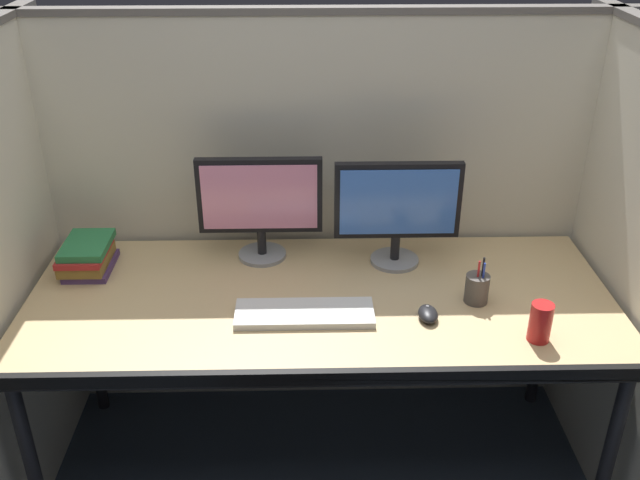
# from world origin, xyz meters

# --- Properties ---
(cubicle_partition_rear) EXTENTS (2.21, 0.06, 1.57)m
(cubicle_partition_rear) POSITION_xyz_m (0.00, 0.74, 0.79)
(cubicle_partition_rear) COLOR beige
(cubicle_partition_rear) RESTS_ON ground
(cubicle_partition_right) EXTENTS (0.06, 1.41, 1.57)m
(cubicle_partition_right) POSITION_xyz_m (0.99, 0.20, 0.79)
(cubicle_partition_right) COLOR beige
(cubicle_partition_right) RESTS_ON ground
(desk) EXTENTS (1.90, 0.80, 0.74)m
(desk) POSITION_xyz_m (0.00, 0.29, 0.69)
(desk) COLOR tan
(desk) RESTS_ON ground
(monitor_left) EXTENTS (0.43, 0.17, 0.37)m
(monitor_left) POSITION_xyz_m (-0.20, 0.57, 0.96)
(monitor_left) COLOR gray
(monitor_left) RESTS_ON desk
(monitor_right) EXTENTS (0.43, 0.17, 0.37)m
(monitor_right) POSITION_xyz_m (0.27, 0.52, 0.96)
(monitor_right) COLOR gray
(monitor_right) RESTS_ON desk
(keyboard_main) EXTENTS (0.43, 0.15, 0.02)m
(keyboard_main) POSITION_xyz_m (-0.05, 0.18, 0.75)
(keyboard_main) COLOR silver
(keyboard_main) RESTS_ON desk
(computer_mouse) EXTENTS (0.06, 0.10, 0.04)m
(computer_mouse) POSITION_xyz_m (0.33, 0.16, 0.76)
(computer_mouse) COLOR black
(computer_mouse) RESTS_ON desk
(book_stack) EXTENTS (0.16, 0.22, 0.11)m
(book_stack) POSITION_xyz_m (-0.80, 0.49, 0.79)
(book_stack) COLOR #4C3366
(book_stack) RESTS_ON desk
(pen_cup) EXTENTS (0.08, 0.08, 0.16)m
(pen_cup) POSITION_xyz_m (0.50, 0.26, 0.79)
(pen_cup) COLOR #4C4742
(pen_cup) RESTS_ON desk
(soda_can) EXTENTS (0.07, 0.07, 0.12)m
(soda_can) POSITION_xyz_m (0.64, 0.05, 0.80)
(soda_can) COLOR red
(soda_can) RESTS_ON desk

